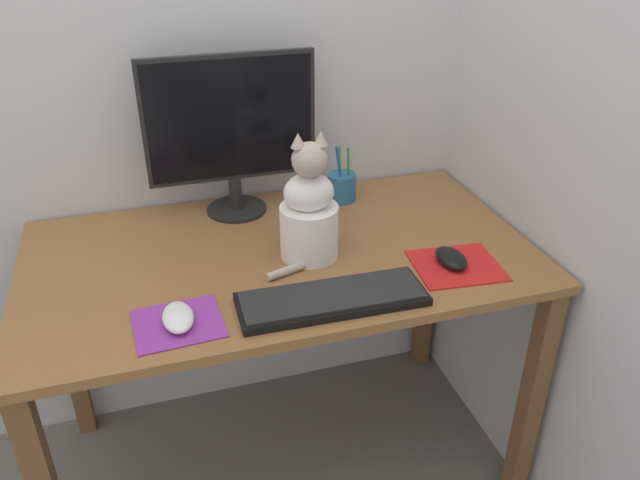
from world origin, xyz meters
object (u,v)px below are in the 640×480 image
object	(u,v)px
computer_mouse_left	(178,317)
pen_cup	(342,187)
keyboard	(332,298)
monitor	(231,128)
computer_mouse_right	(451,258)
cat	(309,212)

from	to	relation	value
computer_mouse_left	pen_cup	size ratio (longest dim) A/B	0.64
keyboard	pen_cup	bearing A→B (deg)	70.54
monitor	computer_mouse_right	world-z (taller)	monitor
pen_cup	computer_mouse_left	bearing A→B (deg)	-137.53
keyboard	pen_cup	size ratio (longest dim) A/B	2.46
cat	pen_cup	bearing A→B (deg)	60.02
monitor	computer_mouse_left	xyz separation A→B (m)	(-0.22, -0.50, -0.23)
computer_mouse_left	monitor	bearing A→B (deg)	66.76
computer_mouse_right	keyboard	bearing A→B (deg)	-167.97
computer_mouse_left	cat	bearing A→B (deg)	29.64
monitor	computer_mouse_right	bearing A→B (deg)	-44.86
monitor	cat	world-z (taller)	monitor
keyboard	computer_mouse_right	distance (m)	0.34
keyboard	computer_mouse_right	world-z (taller)	computer_mouse_right
computer_mouse_right	computer_mouse_left	bearing A→B (deg)	-175.43
computer_mouse_left	computer_mouse_right	distance (m)	0.67
computer_mouse_right	cat	distance (m)	0.37
monitor	computer_mouse_right	xyz separation A→B (m)	(0.45, -0.45, -0.23)
computer_mouse_right	pen_cup	xyz separation A→B (m)	(-0.14, 0.43, 0.02)
monitor	computer_mouse_right	distance (m)	0.67
computer_mouse_left	cat	world-z (taller)	cat
cat	monitor	bearing A→B (deg)	115.52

